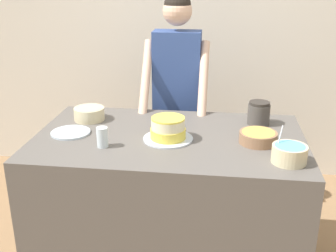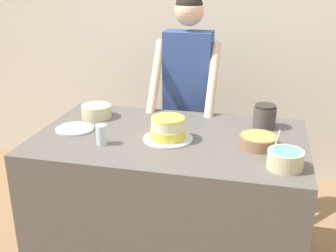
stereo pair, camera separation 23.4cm
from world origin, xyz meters
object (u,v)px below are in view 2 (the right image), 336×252
(frosting_bowl_yellow, at_px, (259,141))
(stoneware_jar, at_px, (265,116))
(person_baker, at_px, (188,84))
(frosting_bowl_pink, at_px, (96,111))
(cake, at_px, (167,130))
(ceramic_plate, at_px, (75,129))
(frosting_bowl_blue, at_px, (285,159))
(drinking_glass, at_px, (102,135))

(frosting_bowl_yellow, relative_size, stoneware_jar, 1.45)
(person_baker, bearing_deg, frosting_bowl_pink, -136.52)
(cake, distance_m, frosting_bowl_yellow, 0.50)
(cake, bearing_deg, frosting_bowl_pink, 153.95)
(ceramic_plate, bearing_deg, stoneware_jar, 15.48)
(cake, distance_m, frosting_bowl_blue, 0.67)
(drinking_glass, relative_size, ceramic_plate, 0.48)
(drinking_glass, distance_m, stoneware_jar, 0.98)
(frosting_bowl_yellow, bearing_deg, frosting_bowl_pink, 166.69)
(frosting_bowl_blue, xyz_separation_m, drinking_glass, (-0.97, 0.07, 0.01))
(cake, height_order, drinking_glass, cake)
(frosting_bowl_pink, xyz_separation_m, frosting_bowl_yellow, (1.03, -0.24, -0.01))
(cake, xyz_separation_m, frosting_bowl_blue, (0.63, -0.22, -0.01))
(person_baker, xyz_separation_m, ceramic_plate, (-0.54, -0.72, -0.12))
(person_baker, bearing_deg, frosting_bowl_yellow, -53.68)
(frosting_bowl_blue, distance_m, ceramic_plate, 1.23)
(ceramic_plate, distance_m, stoneware_jar, 1.14)
(frosting_bowl_yellow, height_order, drinking_glass, drinking_glass)
(frosting_bowl_pink, relative_size, frosting_bowl_yellow, 0.92)
(person_baker, distance_m, cake, 0.74)
(ceramic_plate, bearing_deg, person_baker, 53.04)
(ceramic_plate, bearing_deg, frosting_bowl_yellow, -0.07)
(cake, height_order, ceramic_plate, cake)
(frosting_bowl_blue, xyz_separation_m, frosting_bowl_yellow, (-0.13, 0.23, -0.01))
(frosting_bowl_blue, relative_size, drinking_glass, 1.58)
(frosting_bowl_pink, xyz_separation_m, drinking_glass, (0.20, -0.41, 0.01))
(frosting_bowl_blue, xyz_separation_m, stoneware_jar, (-0.11, 0.54, 0.02))
(frosting_bowl_blue, bearing_deg, person_baker, 124.83)
(drinking_glass, bearing_deg, frosting_bowl_pink, 116.17)
(person_baker, relative_size, frosting_bowl_yellow, 8.02)
(frosting_bowl_pink, height_order, ceramic_plate, frosting_bowl_pink)
(frosting_bowl_pink, bearing_deg, frosting_bowl_yellow, -13.31)
(ceramic_plate, relative_size, stoneware_jar, 1.59)
(stoneware_jar, bearing_deg, cake, -148.45)
(cake, distance_m, stoneware_jar, 0.61)
(frosting_bowl_blue, distance_m, frosting_bowl_pink, 1.26)
(cake, xyz_separation_m, frosting_bowl_pink, (-0.53, 0.26, -0.02))
(person_baker, bearing_deg, drinking_glass, -108.95)
(person_baker, relative_size, frosting_bowl_pink, 8.72)
(frosting_bowl_yellow, relative_size, drinking_glass, 1.88)
(person_baker, bearing_deg, frosting_bowl_blue, -55.17)
(frosting_bowl_pink, distance_m, drinking_glass, 0.45)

